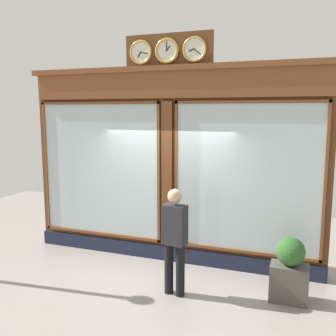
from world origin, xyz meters
TOP-DOWN VIEW (x-y plane):
  - shop_facade at (0.00, -0.13)m, footprint 5.81×0.42m
  - pedestrian at (-0.57, 1.25)m, footprint 0.39×0.27m
  - planter_box at (-2.26, 0.85)m, footprint 0.56×0.36m
  - planter_shrub at (-2.26, 0.85)m, footprint 0.43×0.43m

SIDE VIEW (x-z plane):
  - planter_box at x=-2.26m, z-range 0.00..0.57m
  - planter_shrub at x=-2.26m, z-range 0.57..1.00m
  - pedestrian at x=-0.57m, z-range 0.09..1.78m
  - shop_facade at x=0.00m, z-range -0.26..3.97m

